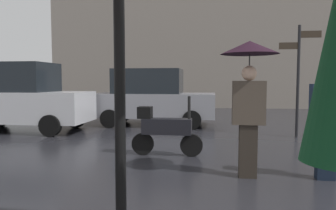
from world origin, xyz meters
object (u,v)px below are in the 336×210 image
object	(u,v)px
parked_car_left	(152,97)
pedestrian_with_umbrella	(249,78)
pedestrian_with_bag	(328,117)
parked_car_right	(20,98)
street_signpost	(299,70)
parked_scooter	(165,129)

from	to	relation	value
parked_car_left	pedestrian_with_umbrella	bearing A→B (deg)	-74.94
pedestrian_with_bag	parked_car_right	world-z (taller)	parked_car_right
pedestrian_with_bag	street_signpost	distance (m)	4.05
pedestrian_with_umbrella	parked_car_right	size ratio (longest dim) A/B	0.53
parked_scooter	parked_car_left	xyz separation A→B (m)	(-1.09, 4.50, 0.41)
parked_car_left	parked_car_right	size ratio (longest dim) A/B	1.01
pedestrian_with_bag	parked_car_left	distance (m)	6.92
parked_scooter	parked_car_right	world-z (taller)	parked_car_right
parked_car_left	parked_car_right	world-z (taller)	parked_car_right
pedestrian_with_umbrella	pedestrian_with_bag	distance (m)	1.35
pedestrian_with_bag	parked_car_right	bearing A→B (deg)	172.63
parked_scooter	street_signpost	xyz separation A→B (m)	(3.27, 2.66, 1.28)
pedestrian_with_umbrella	parked_scooter	distance (m)	2.27
parked_car_left	parked_scooter	bearing A→B (deg)	-85.62
street_signpost	pedestrian_with_umbrella	bearing A→B (deg)	-113.61
pedestrian_with_bag	street_signpost	bearing A→B (deg)	102.15
parked_car_right	street_signpost	bearing A→B (deg)	3.16
pedestrian_with_bag	parked_scooter	bearing A→B (deg)	175.14
parked_car_right	street_signpost	distance (m)	8.18
parked_car_left	parked_car_right	xyz separation A→B (m)	(-3.78, -1.84, 0.06)
pedestrian_with_umbrella	parked_car_left	size ratio (longest dim) A/B	0.52
parked_scooter	street_signpost	bearing A→B (deg)	23.71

